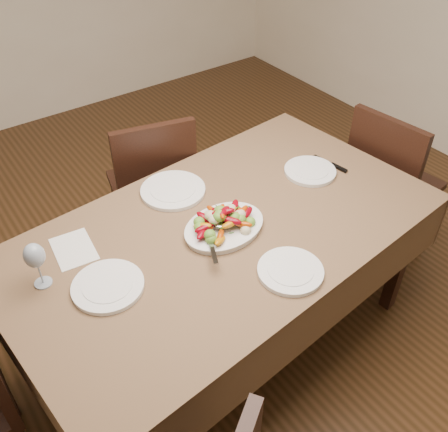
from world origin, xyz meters
TOP-DOWN VIEW (x-y plane):
  - floor at (0.00, 0.00)m, footprint 6.00×6.00m
  - dining_table at (0.07, 0.19)m, footprint 1.93×1.21m
  - chair_far at (0.14, 0.98)m, footprint 0.51×0.51m
  - chair_right at (1.26, 0.20)m, footprint 0.47×0.47m
  - serving_platter at (0.06, 0.17)m, footprint 0.37×0.29m
  - roasted_vegetables at (0.06, 0.17)m, footprint 0.30×0.22m
  - serving_spoon at (-0.00, 0.13)m, footprint 0.28×0.18m
  - plate_left at (-0.47, 0.16)m, footprint 0.27×0.27m
  - plate_right at (0.64, 0.27)m, footprint 0.25×0.25m
  - plate_far at (0.03, 0.52)m, footprint 0.30×0.30m
  - plate_near at (0.12, -0.17)m, footprint 0.25×0.25m
  - wine_glass at (-0.66, 0.32)m, footprint 0.08×0.08m
  - menu_card at (-0.49, 0.43)m, footprint 0.17×0.23m
  - table_knife at (0.77, 0.25)m, footprint 0.05×0.20m

SIDE VIEW (x-z plane):
  - floor at x=0.00m, z-range 0.00..0.00m
  - dining_table at x=0.07m, z-range 0.00..0.76m
  - chair_far at x=0.14m, z-range 0.00..0.95m
  - chair_right at x=1.26m, z-range 0.00..0.95m
  - menu_card at x=-0.49m, z-range 0.76..0.76m
  - table_knife at x=0.77m, z-range 0.76..0.77m
  - plate_left at x=-0.47m, z-range 0.76..0.78m
  - plate_right at x=0.64m, z-range 0.76..0.78m
  - plate_far at x=0.03m, z-range 0.76..0.78m
  - plate_near at x=0.12m, z-range 0.76..0.78m
  - serving_platter at x=0.06m, z-range 0.76..0.78m
  - serving_spoon at x=0.00m, z-range 0.79..0.82m
  - roasted_vegetables at x=0.06m, z-range 0.78..0.87m
  - wine_glass at x=-0.66m, z-range 0.76..0.96m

